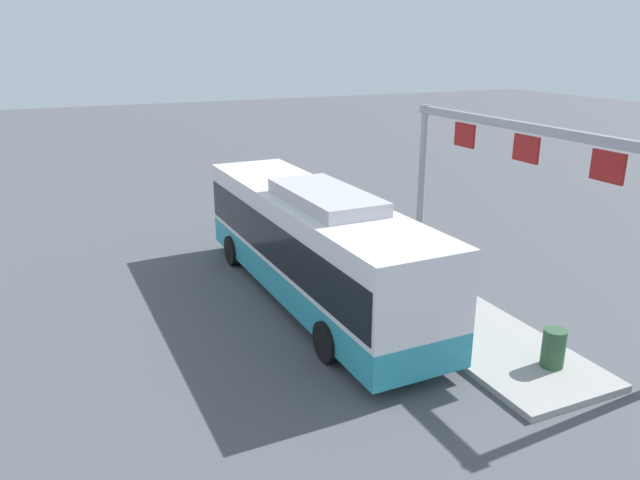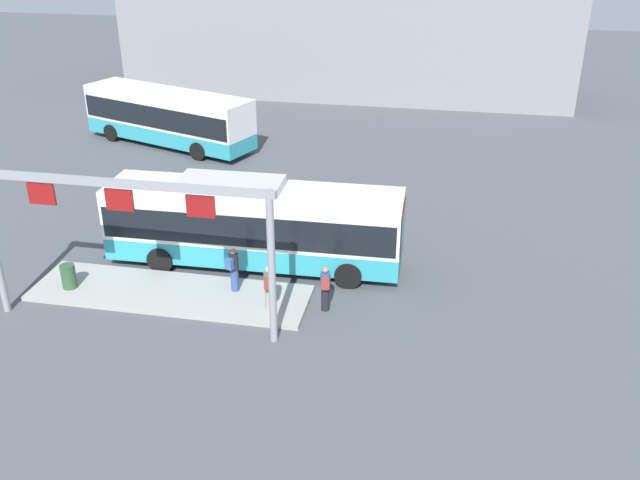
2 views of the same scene
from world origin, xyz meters
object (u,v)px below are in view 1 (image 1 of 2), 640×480
at_px(trash_bin, 554,348).
at_px(bus_main, 313,240).
at_px(person_waiting_mid, 387,255).
at_px(person_boarding, 349,228).
at_px(person_waiting_near, 391,236).

bearing_deg(trash_bin, bus_main, 28.99).
relative_size(bus_main, person_waiting_mid, 6.74).
bearing_deg(person_waiting_mid, person_boarding, -77.45).
relative_size(bus_main, trash_bin, 12.51).
xyz_separation_m(bus_main, person_waiting_near, (1.49, -3.48, -0.76)).
bearing_deg(person_boarding, person_waiting_near, 99.62).
distance_m(bus_main, person_waiting_mid, 2.53).
xyz_separation_m(bus_main, person_boarding, (3.30, -2.83, -0.92)).
relative_size(person_boarding, person_waiting_near, 1.00).
bearing_deg(person_waiting_near, trash_bin, 75.92).
distance_m(bus_main, person_waiting_near, 3.87).
bearing_deg(person_waiting_near, person_boarding, -82.99).
bearing_deg(bus_main, person_waiting_near, -68.07).
distance_m(bus_main, trash_bin, 6.94).
bearing_deg(person_waiting_mid, trash_bin, 118.47).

